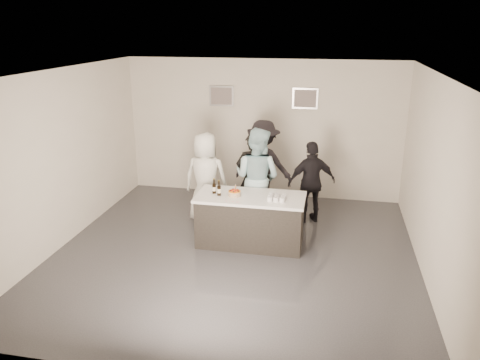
{
  "coord_description": "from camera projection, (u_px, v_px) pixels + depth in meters",
  "views": [
    {
      "loc": [
        1.49,
        -6.93,
        3.7
      ],
      "look_at": [
        0.0,
        0.5,
        1.15
      ],
      "focal_mm": 35.0,
      "sensor_mm": 36.0,
      "label": 1
    }
  ],
  "objects": [
    {
      "name": "floor",
      "position": [
        234.0,
        254.0,
        7.9
      ],
      "size": [
        6.0,
        6.0,
        0.0
      ],
      "primitive_type": "plane",
      "color": "#3D3D42",
      "rests_on": "ground"
    },
    {
      "name": "ceiling",
      "position": [
        233.0,
        73.0,
        6.94
      ],
      "size": [
        6.0,
        6.0,
        0.0
      ],
      "primitive_type": "plane",
      "rotation": [
        3.14,
        0.0,
        0.0
      ],
      "color": "white"
    },
    {
      "name": "wall_back",
      "position": [
        262.0,
        129.0,
        10.21
      ],
      "size": [
        6.0,
        0.04,
        3.0
      ],
      "primitive_type": "cube",
      "color": "silver",
      "rests_on": "ground"
    },
    {
      "name": "wall_front",
      "position": [
        171.0,
        257.0,
        4.63
      ],
      "size": [
        6.0,
        0.04,
        3.0
      ],
      "primitive_type": "cube",
      "color": "silver",
      "rests_on": "ground"
    },
    {
      "name": "wall_left",
      "position": [
        62.0,
        159.0,
        7.98
      ],
      "size": [
        0.04,
        6.0,
        3.0
      ],
      "primitive_type": "cube",
      "color": "silver",
      "rests_on": "ground"
    },
    {
      "name": "wall_right",
      "position": [
        433.0,
        181.0,
        6.86
      ],
      "size": [
        0.04,
        6.0,
        3.0
      ],
      "primitive_type": "cube",
      "color": "silver",
      "rests_on": "ground"
    },
    {
      "name": "picture_left",
      "position": [
        222.0,
        96.0,
        10.12
      ],
      "size": [
        0.54,
        0.04,
        0.44
      ],
      "primitive_type": "cube",
      "color": "#B2B2B7",
      "rests_on": "wall_back"
    },
    {
      "name": "picture_right",
      "position": [
        305.0,
        98.0,
        9.79
      ],
      "size": [
        0.54,
        0.04,
        0.44
      ],
      "primitive_type": "cube",
      "color": "#B2B2B7",
      "rests_on": "wall_back"
    },
    {
      "name": "bar_counter",
      "position": [
        250.0,
        220.0,
        8.12
      ],
      "size": [
        1.86,
        0.86,
        0.9
      ],
      "primitive_type": "cube",
      "color": "white",
      "rests_on": "ground"
    },
    {
      "name": "cake",
      "position": [
        235.0,
        194.0,
        7.97
      ],
      "size": [
        0.21,
        0.21,
        0.08
      ],
      "primitive_type": "cylinder",
      "color": "orange",
      "rests_on": "bar_counter"
    },
    {
      "name": "beer_bottle_a",
      "position": [
        214.0,
        186.0,
        8.05
      ],
      "size": [
        0.07,
        0.07,
        0.26
      ],
      "primitive_type": "cylinder",
      "color": "black",
      "rests_on": "bar_counter"
    },
    {
      "name": "beer_bottle_b",
      "position": [
        219.0,
        188.0,
        7.95
      ],
      "size": [
        0.07,
        0.07,
        0.26
      ],
      "primitive_type": "cylinder",
      "color": "black",
      "rests_on": "bar_counter"
    },
    {
      "name": "tumbler_cluster",
      "position": [
        277.0,
        197.0,
        7.8
      ],
      "size": [
        0.3,
        0.3,
        0.08
      ],
      "primitive_type": "cube",
      "color": "#BF8D12",
      "rests_on": "bar_counter"
    },
    {
      "name": "candles",
      "position": [
        231.0,
        202.0,
        7.7
      ],
      "size": [
        0.24,
        0.08,
        0.01
      ],
      "primitive_type": "cube",
      "color": "pink",
      "rests_on": "bar_counter"
    },
    {
      "name": "person_main_black",
      "position": [
        253.0,
        179.0,
        8.87
      ],
      "size": [
        0.7,
        0.51,
        1.79
      ],
      "primitive_type": "imported",
      "rotation": [
        0.0,
        0.0,
        3.28
      ],
      "color": "black",
      "rests_on": "ground"
    },
    {
      "name": "person_main_blue",
      "position": [
        257.0,
        178.0,
        8.76
      ],
      "size": [
        1.12,
        1.0,
        1.9
      ],
      "primitive_type": "imported",
      "rotation": [
        0.0,
        0.0,
        2.78
      ],
      "color": "#B7E3EF",
      "rests_on": "ground"
    },
    {
      "name": "person_guest_left",
      "position": [
        206.0,
        178.0,
        8.97
      ],
      "size": [
        0.88,
        0.59,
        1.76
      ],
      "primitive_type": "imported",
      "rotation": [
        0.0,
        0.0,
        3.11
      ],
      "color": "white",
      "rests_on": "ground"
    },
    {
      "name": "person_guest_right",
      "position": [
        312.0,
        182.0,
        8.96
      ],
      "size": [
        1.02,
        0.72,
        1.6
      ],
      "primitive_type": "imported",
      "rotation": [
        0.0,
        0.0,
        3.53
      ],
      "color": "black",
      "rests_on": "ground"
    },
    {
      "name": "person_guest_back",
      "position": [
        263.0,
        165.0,
        9.63
      ],
      "size": [
        1.27,
        0.83,
        1.85
      ],
      "primitive_type": "imported",
      "rotation": [
        0.0,
        0.0,
        3.02
      ],
      "color": "black",
      "rests_on": "ground"
    }
  ]
}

